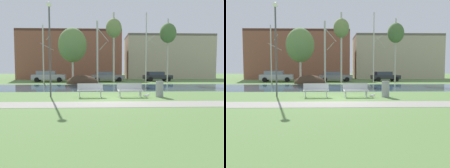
{
  "view_description": "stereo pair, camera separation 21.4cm",
  "coord_description": "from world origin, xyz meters",
  "views": [
    {
      "loc": [
        -0.46,
        -13.22,
        1.79
      ],
      "look_at": [
        0.15,
        1.54,
        0.78
      ],
      "focal_mm": 35.69,
      "sensor_mm": 36.0,
      "label": 1
    },
    {
      "loc": [
        -0.25,
        -13.23,
        1.79
      ],
      "look_at": [
        0.15,
        1.54,
        0.78
      ],
      "focal_mm": 35.69,
      "sensor_mm": 36.0,
      "label": 2
    }
  ],
  "objects": [
    {
      "name": "ground_plane",
      "position": [
        0.0,
        10.0,
        0.0
      ],
      "size": [
        120.0,
        120.0,
        0.0
      ],
      "primitive_type": "plane",
      "color": "#5B7F42"
    },
    {
      "name": "paved_path_strip",
      "position": [
        0.0,
        -2.13,
        0.01
      ],
      "size": [
        60.0,
        1.92,
        0.01
      ],
      "primitive_type": "cube",
      "color": "gray",
      "rests_on": "ground"
    },
    {
      "name": "river_band",
      "position": [
        0.0,
        8.14,
        0.0
      ],
      "size": [
        80.0,
        8.02,
        0.01
      ],
      "primitive_type": "cube",
      "color": "#2D475B",
      "rests_on": "ground"
    },
    {
      "name": "soil_mound",
      "position": [
        -2.96,
        13.85,
        0.0
      ],
      "size": [
        3.83,
        3.21,
        2.05
      ],
      "primitive_type": "ellipsoid",
      "color": "#423021",
      "rests_on": "ground"
    },
    {
      "name": "bench_left",
      "position": [
        -1.26,
        0.7,
        0.47
      ],
      "size": [
        1.64,
        0.68,
        0.87
      ],
      "color": "#B2B5B7",
      "rests_on": "ground"
    },
    {
      "name": "bench_right",
      "position": [
        1.24,
        0.7,
        0.47
      ],
      "size": [
        1.64,
        0.68,
        0.87
      ],
      "color": "#B2B5B7",
      "rests_on": "ground"
    },
    {
      "name": "trash_bin",
      "position": [
        3.14,
        0.73,
        0.52
      ],
      "size": [
        0.51,
        0.51,
        1.01
      ],
      "color": "gray",
      "rests_on": "ground"
    },
    {
      "name": "seagull",
      "position": [
        2.25,
        0.43,
        0.13
      ],
      "size": [
        0.41,
        0.15,
        0.25
      ],
      "color": "white",
      "rests_on": "ground"
    },
    {
      "name": "streetlamp",
      "position": [
        -3.81,
        1.09,
        3.92
      ],
      "size": [
        0.32,
        0.32,
        5.97
      ],
      "color": "#4C4C51",
      "rests_on": "ground"
    },
    {
      "name": "birch_far_left",
      "position": [
        -7.9,
        15.15,
        3.7
      ],
      "size": [
        1.43,
        2.28,
        7.25
      ],
      "color": "beige",
      "rests_on": "ground"
    },
    {
      "name": "birch_left",
      "position": [
        -4.28,
        15.25,
        4.76
      ],
      "size": [
        3.58,
        3.58,
        6.93
      ],
      "color": "beige",
      "rests_on": "ground"
    },
    {
      "name": "birch_center_left",
      "position": [
        -1.08,
        14.19,
        3.88
      ],
      "size": [
        1.52,
        2.52,
        7.58
      ],
      "color": "beige",
      "rests_on": "ground"
    },
    {
      "name": "birch_center",
      "position": [
        0.94,
        15.28,
        6.82
      ],
      "size": [
        2.01,
        2.01,
        8.88
      ],
      "color": "beige",
      "rests_on": "ground"
    },
    {
      "name": "birch_center_right",
      "position": [
        5.11,
        15.26,
        4.5
      ],
      "size": [
        1.48,
        2.46,
        8.91
      ],
      "color": "beige",
      "rests_on": "ground"
    },
    {
      "name": "birch_right",
      "position": [
        7.6,
        14.26,
        6.15
      ],
      "size": [
        2.01,
        2.01,
        7.94
      ],
      "color": "#BCB7A8",
      "rests_on": "ground"
    },
    {
      "name": "parked_van_nearest_silver",
      "position": [
        -8.02,
        17.91,
        0.8
      ],
      "size": [
        4.63,
        2.39,
        1.51
      ],
      "color": "#B2B5BC",
      "rests_on": "ground"
    },
    {
      "name": "parked_sedan_second_grey",
      "position": [
        0.1,
        18.2,
        0.75
      ],
      "size": [
        4.8,
        2.45,
        1.4
      ],
      "color": "slate",
      "rests_on": "ground"
    },
    {
      "name": "parked_hatch_third_dark",
      "position": [
        7.39,
        18.75,
        0.73
      ],
      "size": [
        4.16,
        2.27,
        1.38
      ],
      "color": "#282B30",
      "rests_on": "ground"
    },
    {
      "name": "building_brick_low",
      "position": [
        -6.11,
        27.72,
        4.22
      ],
      "size": [
        17.7,
        7.19,
        8.43
      ],
      "color": "brown",
      "rests_on": "ground"
    },
    {
      "name": "building_beige_block",
      "position": [
        11.59,
        28.46,
        3.93
      ],
      "size": [
        15.37,
        7.31,
        7.86
      ],
      "color": "#BCAD8E",
      "rests_on": "ground"
    }
  ]
}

